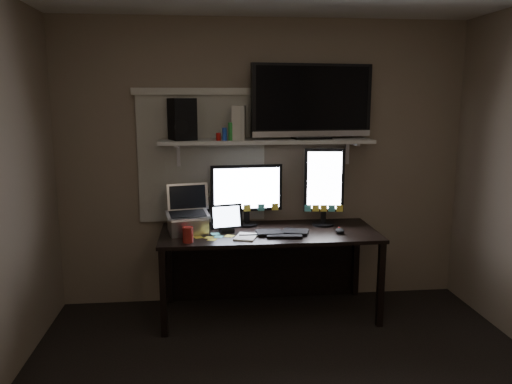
{
  "coord_description": "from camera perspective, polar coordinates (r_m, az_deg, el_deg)",
  "views": [
    {
      "loc": [
        -0.52,
        -2.57,
        1.81
      ],
      "look_at": [
        -0.13,
        1.25,
        1.1
      ],
      "focal_mm": 35.0,
      "sensor_mm": 36.0,
      "label": 1
    }
  ],
  "objects": [
    {
      "name": "wall_shelf",
      "position": [
        4.25,
        1.21,
        5.83
      ],
      "size": [
        1.8,
        0.35,
        0.03
      ],
      "primitive_type": "cube",
      "color": "silver",
      "rests_on": "back_wall"
    },
    {
      "name": "game_console",
      "position": [
        4.22,
        -1.96,
        7.93
      ],
      "size": [
        0.14,
        0.25,
        0.28
      ],
      "primitive_type": "cube",
      "rotation": [
        0.0,
        0.0,
        -0.28
      ],
      "color": "beige",
      "rests_on": "wall_shelf"
    },
    {
      "name": "notepad",
      "position": [
        3.99,
        -1.14,
        -5.14
      ],
      "size": [
        0.22,
        0.26,
        0.01
      ],
      "primitive_type": "cube",
      "rotation": [
        0.0,
        0.0,
        -0.33
      ],
      "color": "white",
      "rests_on": "desk"
    },
    {
      "name": "back_wall",
      "position": [
        4.44,
        0.92,
        3.25
      ],
      "size": [
        3.6,
        0.0,
        3.6
      ],
      "primitive_type": "plane",
      "rotation": [
        1.57,
        0.0,
        0.0
      ],
      "color": "#7A6A58",
      "rests_on": "floor"
    },
    {
      "name": "bottles",
      "position": [
        4.13,
        -3.27,
        6.96
      ],
      "size": [
        0.25,
        0.12,
        0.15
      ],
      "primitive_type": null,
      "rotation": [
        0.0,
        0.0,
        0.3
      ],
      "color": "#A50F0C",
      "rests_on": "wall_shelf"
    },
    {
      "name": "speaker",
      "position": [
        4.22,
        -8.45,
        8.23
      ],
      "size": [
        0.25,
        0.28,
        0.34
      ],
      "primitive_type": "cube",
      "rotation": [
        0.0,
        0.0,
        0.35
      ],
      "color": "black",
      "rests_on": "wall_shelf"
    },
    {
      "name": "window_blinds",
      "position": [
        4.39,
        -6.22,
        3.76
      ],
      "size": [
        1.1,
        0.02,
        1.1
      ],
      "primitive_type": "cube",
      "color": "beige",
      "rests_on": "back_wall"
    },
    {
      "name": "monitor_landscape",
      "position": [
        4.32,
        -1.07,
        -0.29
      ],
      "size": [
        0.63,
        0.12,
        0.55
      ],
      "primitive_type": "cube",
      "rotation": [
        0.0,
        0.0,
        0.09
      ],
      "color": "black",
      "rests_on": "desk"
    },
    {
      "name": "desk",
      "position": [
        4.34,
        1.29,
        -6.33
      ],
      "size": [
        1.8,
        0.75,
        0.73
      ],
      "color": "black",
      "rests_on": "floor"
    },
    {
      "name": "monitor_portrait",
      "position": [
        4.34,
        7.78,
        0.62
      ],
      "size": [
        0.35,
        0.11,
        0.69
      ],
      "primitive_type": "cube",
      "rotation": [
        0.0,
        0.0,
        -0.13
      ],
      "color": "black",
      "rests_on": "desk"
    },
    {
      "name": "mouse",
      "position": [
        4.17,
        9.57,
        -4.39
      ],
      "size": [
        0.07,
        0.11,
        0.04
      ],
      "primitive_type": "ellipsoid",
      "rotation": [
        0.0,
        0.0,
        -0.01
      ],
      "color": "black",
      "rests_on": "desk"
    },
    {
      "name": "cup",
      "position": [
        3.88,
        -7.79,
        -4.85
      ],
      "size": [
        0.1,
        0.1,
        0.12
      ],
      "primitive_type": "cylinder",
      "rotation": [
        0.0,
        0.0,
        0.22
      ],
      "color": "maroon",
      "rests_on": "desk"
    },
    {
      "name": "tv",
      "position": [
        4.32,
        6.41,
        10.23
      ],
      "size": [
        1.06,
        0.31,
        0.63
      ],
      "primitive_type": "cube",
      "rotation": [
        0.0,
        0.0,
        0.11
      ],
      "color": "black",
      "rests_on": "wall_shelf"
    },
    {
      "name": "tablet",
      "position": [
        4.13,
        -3.4,
        -3.01
      ],
      "size": [
        0.29,
        0.17,
        0.24
      ],
      "primitive_type": "cube",
      "rotation": [
        0.0,
        0.0,
        0.22
      ],
      "color": "black",
      "rests_on": "desk"
    },
    {
      "name": "file_sorter",
      "position": [
        4.41,
        -6.67,
        -2.02
      ],
      "size": [
        0.21,
        0.1,
        0.26
      ],
      "primitive_type": "cube",
      "rotation": [
        0.0,
        0.0,
        -0.02
      ],
      "color": "black",
      "rests_on": "desk"
    },
    {
      "name": "laptop",
      "position": [
        4.11,
        -7.82,
        -2.07
      ],
      "size": [
        0.39,
        0.34,
        0.39
      ],
      "primitive_type": "cube",
      "rotation": [
        0.0,
        0.0,
        0.2
      ],
      "color": "silver",
      "rests_on": "desk"
    },
    {
      "name": "keyboard",
      "position": [
        4.09,
        3.04,
        -4.64
      ],
      "size": [
        0.45,
        0.22,
        0.03
      ],
      "primitive_type": "cube",
      "rotation": [
        0.0,
        0.0,
        -0.13
      ],
      "color": "black",
      "rests_on": "desk"
    },
    {
      "name": "sticky_notes",
      "position": [
        4.03,
        -5.02,
        -5.05
      ],
      "size": [
        0.29,
        0.22,
        0.0
      ],
      "primitive_type": null,
      "rotation": [
        0.0,
        0.0,
        -0.04
      ],
      "color": "yellow",
      "rests_on": "desk"
    }
  ]
}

